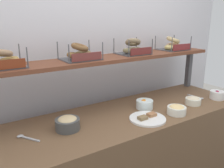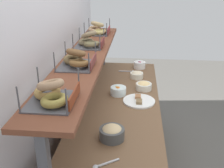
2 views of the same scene
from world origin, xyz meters
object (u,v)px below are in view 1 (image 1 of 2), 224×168
bowl_beet_salad (217,95)px  bowl_hummus (68,123)px  bowl_egg_salad (177,109)px  bowl_potato_salad (193,100)px  bagel_basket_poppy (133,49)px  bowl_fruit_salad (144,104)px  bagel_basket_plain (173,45)px  serving_spoon_by_edge (25,137)px  bagel_basket_everything (3,61)px  serving_spoon_near_plate (198,97)px  serving_plate_white (147,118)px  bagel_basket_cinnamon_raisin (80,54)px

bowl_beet_salad → bowl_hummus: bearing=172.9°
bowl_hummus → bowl_egg_salad: bearing=-14.8°
bowl_hummus → bowl_potato_salad: bearing=-7.6°
bowl_beet_salad → bowl_egg_salad: (-0.61, -0.04, -0.00)m
bowl_egg_salad → bagel_basket_poppy: bagel_basket_poppy is taller
bowl_fruit_salad → bagel_basket_plain: (0.59, 0.27, 0.44)m
bowl_egg_salad → serving_spoon_by_edge: 1.16m
bowl_potato_salad → bagel_basket_poppy: (-0.36, 0.43, 0.44)m
bowl_hummus → bagel_basket_everything: bagel_basket_everything is taller
bowl_fruit_salad → bowl_hummus: bearing=-179.1°
serving_spoon_near_plate → bagel_basket_everything: (-1.64, 0.35, 0.47)m
serving_spoon_near_plate → serving_spoon_by_edge: size_ratio=1.15×
bowl_potato_salad → serving_plate_white: bowl_potato_salad is taller
bowl_potato_salad → bowl_hummus: bearing=172.4°
bowl_beet_salad → serving_spoon_near_plate: size_ratio=0.77×
bagel_basket_poppy → bagel_basket_everything: bearing=179.9°
serving_spoon_near_plate → bagel_basket_plain: bearing=93.5°
bowl_potato_salad → serving_plate_white: (-0.56, -0.03, -0.03)m
bagel_basket_everything → serving_plate_white: bearing=-27.0°
bowl_egg_salad → bowl_potato_salad: 0.30m
bowl_potato_salad → serving_spoon_near_plate: (0.18, 0.08, -0.03)m
bowl_egg_salad → bagel_basket_cinnamon_raisin: size_ratio=0.52×
bagel_basket_poppy → bagel_basket_cinnamon_raisin: bearing=-179.6°
bowl_hummus → bagel_basket_cinnamon_raisin: bagel_basket_cinnamon_raisin is taller
bowl_potato_salad → bagel_basket_poppy: bagel_basket_poppy is taller
bowl_beet_salad → serving_plate_white: bearing=179.9°
bowl_egg_salad → bagel_basket_plain: bearing=48.2°
serving_spoon_near_plate → bagel_basket_everything: size_ratio=0.63×
serving_spoon_near_plate → bagel_basket_poppy: bagel_basket_poppy is taller
serving_spoon_by_edge → bagel_basket_poppy: bearing=12.9°
bagel_basket_everything → bagel_basket_poppy: (1.10, -0.00, 0.00)m
serving_plate_white → serving_spoon_by_edge: (-0.86, 0.21, -0.00)m
bowl_beet_salad → serving_spoon_near_plate: 0.18m
bowl_beet_salad → bagel_basket_plain: bearing=108.9°
bowl_fruit_salad → serving_plate_white: bowl_fruit_salad is taller
bowl_beet_salad → bowl_hummus: (-1.45, 0.18, 0.01)m
bowl_hummus → bagel_basket_cinnamon_raisin: (0.24, 0.27, 0.43)m
bowl_egg_salad → bagel_basket_cinnamon_raisin: bearing=140.6°
serving_plate_white → bagel_basket_cinnamon_raisin: (-0.33, 0.45, 0.47)m
bowl_beet_salad → serving_spoon_near_plate: bearing=140.8°
bowl_hummus → serving_spoon_near_plate: (1.32, -0.07, -0.04)m
bowl_fruit_salad → serving_plate_white: (-0.13, -0.19, -0.03)m
serving_plate_white → bagel_basket_everything: (-0.90, 0.46, 0.47)m
serving_plate_white → serving_spoon_by_edge: size_ratio=1.82×
bowl_fruit_salad → bagel_basket_cinnamon_raisin: (-0.47, 0.26, 0.44)m
bagel_basket_cinnamon_raisin → bowl_egg_salad: bearing=-39.4°
serving_plate_white → bowl_potato_salad: bearing=2.8°
bowl_potato_salad → serving_spoon_by_edge: (-1.42, 0.19, -0.03)m
bowl_egg_salad → serving_plate_white: (-0.27, 0.04, -0.03)m
bowl_hummus → bowl_fruit_salad: bearing=0.9°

